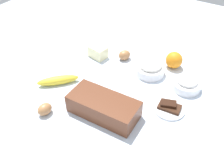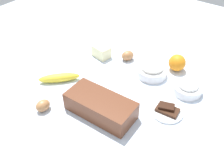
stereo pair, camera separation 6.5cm
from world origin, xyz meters
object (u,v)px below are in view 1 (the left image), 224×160
at_px(flour_bowl, 150,68).
at_px(banana, 58,80).
at_px(orange_fruit, 174,60).
at_px(egg_near_butter, 45,109).
at_px(butter_block, 98,52).
at_px(sugar_bowl, 187,84).
at_px(egg_beside_bowl, 124,55).
at_px(loaf_pan, 104,106).
at_px(chocolate_plate, 169,108).

height_order(flour_bowl, banana, flour_bowl).
distance_m(orange_fruit, egg_near_butter, 0.66).
bearing_deg(butter_block, flour_bowl, -176.53).
bearing_deg(banana, flour_bowl, -137.24).
bearing_deg(egg_near_butter, butter_block, -83.15).
bearing_deg(banana, sugar_bowl, -150.74).
relative_size(orange_fruit, egg_beside_bowl, 1.27).
bearing_deg(flour_bowl, sugar_bowl, 176.22).
bearing_deg(egg_near_butter, flour_bowl, -117.20).
relative_size(banana, orange_fruit, 2.29).
distance_m(loaf_pan, banana, 0.29).
distance_m(sugar_bowl, orange_fruit, 0.17).
height_order(sugar_bowl, chocolate_plate, sugar_bowl).
bearing_deg(chocolate_plate, flour_bowl, -45.52).
distance_m(loaf_pan, egg_beside_bowl, 0.40).
height_order(sugar_bowl, egg_beside_bowl, sugar_bowl).
bearing_deg(banana, butter_block, -95.70).
height_order(banana, orange_fruit, orange_fruit).
height_order(egg_beside_bowl, chocolate_plate, egg_beside_bowl).
xyz_separation_m(sugar_bowl, egg_near_butter, (0.43, 0.46, -0.00)).
height_order(flour_bowl, sugar_bowl, flour_bowl).
distance_m(egg_near_butter, chocolate_plate, 0.51).
bearing_deg(flour_bowl, butter_block, 3.47).
xyz_separation_m(orange_fruit, egg_beside_bowl, (0.24, 0.07, -0.02)).
bearing_deg(sugar_bowl, banana, 29.26).
xyz_separation_m(banana, chocolate_plate, (-0.50, -0.12, -0.01)).
relative_size(sugar_bowl, butter_block, 1.42).
bearing_deg(egg_beside_bowl, sugar_bowl, 171.78).
relative_size(orange_fruit, egg_near_butter, 1.34).
xyz_separation_m(loaf_pan, sugar_bowl, (-0.23, -0.33, -0.01)).
bearing_deg(banana, orange_fruit, -134.17).
bearing_deg(loaf_pan, egg_near_butter, 29.78).
bearing_deg(loaf_pan, banana, -11.09).
distance_m(flour_bowl, egg_near_butter, 0.53).
height_order(butter_block, egg_beside_bowl, butter_block).
distance_m(orange_fruit, butter_block, 0.39).
bearing_deg(egg_near_butter, banana, -64.20).
bearing_deg(orange_fruit, egg_near_butter, 61.40).
height_order(loaf_pan, orange_fruit, orange_fruit).
relative_size(butter_block, egg_near_butter, 1.45).
xyz_separation_m(banana, butter_block, (-0.03, -0.28, 0.01)).
distance_m(flour_bowl, orange_fruit, 0.14).
xyz_separation_m(orange_fruit, chocolate_plate, (-0.10, 0.29, -0.03)).
bearing_deg(butter_block, banana, 84.30).
height_order(loaf_pan, chocolate_plate, loaf_pan).
relative_size(flour_bowl, sugar_bowl, 1.11).
distance_m(butter_block, egg_near_butter, 0.45).
xyz_separation_m(sugar_bowl, chocolate_plate, (0.01, 0.17, -0.02)).
height_order(flour_bowl, orange_fruit, orange_fruit).
distance_m(sugar_bowl, egg_beside_bowl, 0.36).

